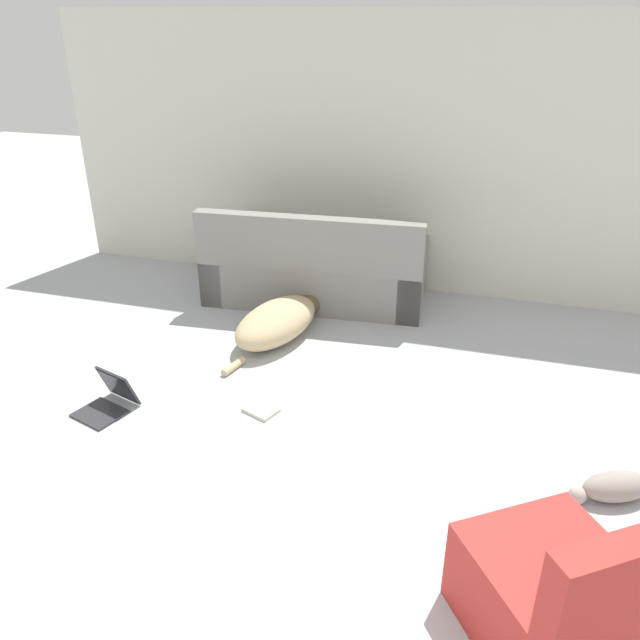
% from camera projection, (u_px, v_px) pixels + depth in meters
% --- Properties ---
extents(ground_plane, '(20.00, 20.00, 0.00)m').
position_uv_depth(ground_plane, '(258.00, 624.00, 2.71)').
color(ground_plane, '#ADB2B7').
extents(wall_back, '(6.79, 0.06, 2.43)m').
position_uv_depth(wall_back, '(413.00, 160.00, 5.50)').
color(wall_back, beige).
rests_on(wall_back, ground_plane).
extents(couch, '(2.01, 0.94, 0.88)m').
position_uv_depth(couch, '(315.00, 272.00, 5.62)').
color(couch, gray).
rests_on(couch, ground_plane).
extents(dog, '(0.67, 1.32, 0.30)m').
position_uv_depth(dog, '(279.00, 321.00, 5.04)').
color(dog, tan).
rests_on(dog, ground_plane).
extents(cat, '(0.53, 0.32, 0.17)m').
position_uv_depth(cat, '(614.00, 487.00, 3.37)').
color(cat, gray).
rests_on(cat, ground_plane).
extents(laptop_open, '(0.39, 0.43, 0.26)m').
position_uv_depth(laptop_open, '(110.00, 397.00, 4.15)').
color(laptop_open, '#2D2D33').
rests_on(laptop_open, ground_plane).
extents(book_cream, '(0.25, 0.22, 0.02)m').
position_uv_depth(book_cream, '(261.00, 410.00, 4.14)').
color(book_cream, beige).
rests_on(book_cream, ground_plane).
extents(side_chair, '(0.89, 0.91, 0.82)m').
position_uv_depth(side_chair, '(559.00, 599.00, 2.51)').
color(side_chair, '#B72D28').
rests_on(side_chair, ground_plane).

